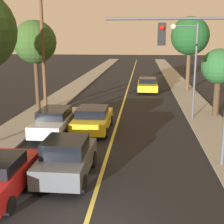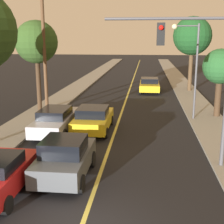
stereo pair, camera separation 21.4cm
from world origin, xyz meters
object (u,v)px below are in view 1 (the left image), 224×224
(car_near_lane_front, at_px, (67,158))
(tree_left_far, at_px, (35,43))
(tree_right_far, at_px, (190,36))
(traffic_signal_mast, at_px, (201,64))
(car_near_lane_second, at_px, (93,119))
(car_far_oncoming, at_px, (147,85))
(utility_pole_left, at_px, (43,52))
(car_outer_lane_second, at_px, (56,120))
(streetlamp_right, at_px, (189,58))
(tree_right_near, at_px, (219,67))

(car_near_lane_front, distance_m, tree_left_far, 13.07)
(tree_right_far, bearing_deg, traffic_signal_mast, -96.72)
(car_near_lane_second, height_order, car_far_oncoming, car_near_lane_second)
(traffic_signal_mast, bearing_deg, car_near_lane_front, -161.56)
(traffic_signal_mast, relative_size, utility_pole_left, 0.74)
(car_far_oncoming, height_order, tree_right_far, tree_right_far)
(car_outer_lane_second, height_order, tree_right_far, tree_right_far)
(car_near_lane_front, bearing_deg, streetlamp_right, 58.95)
(traffic_signal_mast, height_order, tree_right_near, traffic_signal_mast)
(car_outer_lane_second, bearing_deg, car_far_oncoming, 70.20)
(car_far_oncoming, bearing_deg, tree_left_far, 49.99)
(traffic_signal_mast, bearing_deg, tree_right_near, 72.42)
(traffic_signal_mast, bearing_deg, utility_pole_left, 138.02)
(car_near_lane_front, height_order, streetlamp_right, streetlamp_right)
(tree_left_far, distance_m, tree_right_far, 16.60)
(tree_right_near, bearing_deg, tree_right_far, 92.48)
(car_near_lane_second, distance_m, tree_right_near, 9.61)
(utility_pole_left, bearing_deg, car_far_oncoming, 56.13)
(car_far_oncoming, height_order, utility_pole_left, utility_pole_left)
(car_near_lane_second, height_order, traffic_signal_mast, traffic_signal_mast)
(car_near_lane_front, height_order, car_far_oncoming, car_near_lane_front)
(streetlamp_right, bearing_deg, tree_left_far, 173.05)
(tree_right_near, bearing_deg, car_near_lane_front, -127.07)
(car_near_lane_front, bearing_deg, tree_right_far, 70.73)
(tree_right_near, bearing_deg, car_far_oncoming, 114.10)
(car_outer_lane_second, distance_m, tree_left_far, 7.53)
(car_far_oncoming, bearing_deg, car_near_lane_second, 76.72)
(car_far_oncoming, relative_size, tree_left_far, 0.74)
(car_near_lane_front, relative_size, utility_pole_left, 0.45)
(car_far_oncoming, relative_size, tree_right_near, 1.04)
(car_near_lane_front, height_order, tree_right_near, tree_right_near)
(tree_left_far, xyz_separation_m, tree_right_near, (13.14, -0.46, -1.64))
(car_far_oncoming, height_order, streetlamp_right, streetlamp_right)
(utility_pole_left, distance_m, tree_right_far, 16.69)
(car_near_lane_front, distance_m, car_near_lane_second, 6.63)
(car_outer_lane_second, distance_m, traffic_signal_mast, 9.22)
(traffic_signal_mast, relative_size, streetlamp_right, 1.01)
(car_near_lane_second, bearing_deg, tree_left_far, 136.86)
(car_near_lane_front, relative_size, car_outer_lane_second, 0.76)
(utility_pole_left, height_order, tree_left_far, utility_pole_left)
(streetlamp_right, bearing_deg, car_near_lane_front, -121.05)
(car_outer_lane_second, xyz_separation_m, tree_right_far, (9.79, 16.13, 4.88))
(car_outer_lane_second, distance_m, utility_pole_left, 6.04)
(car_near_lane_second, xyz_separation_m, tree_right_near, (8.18, 4.20, 2.79))
(car_outer_lane_second, bearing_deg, streetlamp_right, 26.72)
(car_far_oncoming, height_order, traffic_signal_mast, traffic_signal_mast)
(car_far_oncoming, height_order, tree_right_near, tree_right_near)
(car_near_lane_front, xyz_separation_m, car_far_oncoming, (3.47, 21.34, -0.10))
(traffic_signal_mast, height_order, utility_pole_left, utility_pole_left)
(tree_right_near, bearing_deg, streetlamp_right, -158.18)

